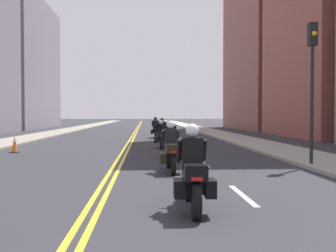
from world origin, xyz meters
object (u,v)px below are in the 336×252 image
motorcycle_3 (161,137)px  motorcycle_5 (155,129)px  motorcycle_2 (170,142)px  motorcycle_4 (162,132)px  motorcycle_0 (193,177)px  traffic_cone_0 (15,144)px  traffic_light_near (312,68)px  motorcycle_1 (171,152)px

motorcycle_3 → motorcycle_5: size_ratio=0.97×
motorcycle_2 → motorcycle_4: 9.44m
motorcycle_4 → motorcycle_0: bearing=-91.4°
motorcycle_4 → traffic_cone_0: bearing=-136.9°
motorcycle_3 → motorcycle_5: (-0.08, 9.58, 0.06)m
motorcycle_0 → traffic_light_near: bearing=52.7°
motorcycle_3 → motorcycle_4: size_ratio=0.92×
motorcycle_2 → motorcycle_4: motorcycle_2 is taller
motorcycle_1 → motorcycle_4: (0.32, 14.21, 0.00)m
motorcycle_0 → motorcycle_5: 23.91m
motorcycle_1 → motorcycle_5: 18.76m
motorcycle_3 → motorcycle_2: bearing=-83.9°
motorcycle_5 → traffic_light_near: bearing=-74.3°
motorcycle_0 → motorcycle_3: (-0.02, 14.33, -0.03)m
motorcycle_0 → traffic_cone_0: (-7.25, 12.17, -0.24)m
motorcycle_2 → traffic_light_near: size_ratio=0.42×
motorcycle_0 → motorcycle_5: (-0.10, 23.91, 0.03)m
traffic_light_near → motorcycle_1: bearing=-168.7°
motorcycle_3 → motorcycle_4: (0.26, 5.02, 0.03)m
motorcycle_3 → motorcycle_5: motorcycle_5 is taller
motorcycle_4 → motorcycle_5: motorcycle_5 is taller
motorcycle_3 → traffic_light_near: bearing=-55.3°
motorcycle_2 → motorcycle_5: bearing=93.0°
motorcycle_0 → motorcycle_2: (0.18, 9.91, -0.00)m
motorcycle_1 → motorcycle_2: size_ratio=1.03×
traffic_cone_0 → traffic_light_near: size_ratio=0.16×
motorcycle_1 → motorcycle_3: 9.18m
motorcycle_4 → traffic_cone_0: (-7.49, -7.18, -0.25)m
motorcycle_5 → traffic_cone_0: size_ratio=2.59×
motorcycle_0 → motorcycle_4: (0.24, 19.35, 0.00)m
motorcycle_1 → motorcycle_4: motorcycle_1 is taller
motorcycle_0 → motorcycle_2: 9.92m
motorcycle_5 → traffic_light_near: traffic_light_near is taller
motorcycle_1 → motorcycle_2: (0.26, 4.77, -0.00)m
motorcycle_3 → motorcycle_5: bearing=93.9°
motorcycle_2 → motorcycle_5: motorcycle_5 is taller
motorcycle_0 → traffic_light_near: 8.38m
traffic_cone_0 → traffic_light_near: 13.95m
motorcycle_4 → traffic_cone_0: motorcycle_4 is taller
motorcycle_1 → motorcycle_3: motorcycle_1 is taller
motorcycle_0 → motorcycle_2: size_ratio=1.06×
motorcycle_3 → traffic_cone_0: bearing=-160.0°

